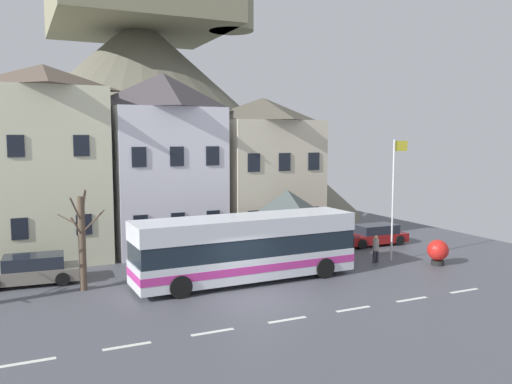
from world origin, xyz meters
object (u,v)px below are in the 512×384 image
Objects in this scene: hilltop_castle at (141,110)px; bare_tree_01 at (82,241)px; townhouse_00 at (46,162)px; townhouse_02 at (263,169)px; bus_shelter at (287,204)px; townhouse_01 at (165,162)px; public_bench at (263,244)px; parked_car_02 at (31,270)px; flagpole at (394,191)px; parked_car_00 at (374,235)px; parked_car_03 at (313,241)px; transit_bus at (246,249)px; pedestrian_00 at (321,246)px; pedestrian_01 at (351,245)px; harbour_buoy at (438,251)px; pedestrian_02 at (376,248)px.

bare_tree_01 is at bearing -108.68° from hilltop_castle.
townhouse_00 is 13.50m from townhouse_02.
townhouse_01 is at bearing 134.93° from bus_shelter.
hilltop_castle is at bearing 97.46° from bus_shelter.
parked_car_02 is at bearing -172.18° from public_bench.
flagpole reaches higher than public_bench.
parked_car_00 is at bearing -40.66° from townhouse_02.
townhouse_01 is at bearing -32.70° from parked_car_03.
townhouse_00 is 13.31m from public_bench.
bus_shelter is 0.90× the size of parked_car_00.
bare_tree_01 is at bearing 9.18° from parked_car_00.
parked_car_03 is (15.65, 0.50, 0.01)m from parked_car_02.
transit_bus is 6.58× the size of pedestrian_00.
parked_car_00 is 2.72× the size of pedestrian_01.
harbour_buoy is (4.39, -5.70, 0.10)m from parked_car_03.
hilltop_castle is (-4.30, 16.87, 4.62)m from townhouse_02.
pedestrian_02 reaches higher than parked_car_03.
hilltop_castle is at bearing 61.29° from townhouse_00.
transit_bus is 2.43× the size of bare_tree_01.
transit_bus is 11.77m from parked_car_00.
pedestrian_02 is (2.69, -8.77, -3.90)m from townhouse_02.
bare_tree_01 is (-10.82, -3.84, 1.80)m from public_bench.
pedestrian_00 is (14.70, -1.99, 0.24)m from parked_car_02.
bus_shelter reaches higher than pedestrian_02.
townhouse_01 is 7.04× the size of pedestrian_02.
townhouse_01 reaches higher than transit_bus.
hilltop_castle reaches higher than bus_shelter.
transit_bus is 1.62× the size of flagpole.
bare_tree_01 is (-8.24, -24.37, -7.08)m from hilltop_castle.
flagpole is (5.13, -2.88, 0.78)m from bus_shelter.
hilltop_castle is at bearing 104.31° from townhouse_02.
bare_tree_01 is at bearing 170.09° from harbour_buoy.
townhouse_01 is at bearing -142.84° from parked_car_02.
parked_car_02 is 19.06m from flagpole.
public_bench is at bearing -32.44° from townhouse_01.
townhouse_02 is at bearing -0.47° from townhouse_00.
parked_car_00 is at bearing -173.73° from parked_car_02.
pedestrian_00 is 12.65m from bare_tree_01.
hilltop_castle is 8.93× the size of bare_tree_01.
harbour_buoy is (10.65, -1.44, -0.81)m from transit_bus.
public_bench is (-4.42, 5.11, -0.36)m from pedestrian_02.
townhouse_01 is at bearing -98.30° from hilltop_castle.
bare_tree_01 is (-12.54, -7.50, -2.46)m from townhouse_02.
townhouse_02 is 6.84× the size of harbour_buoy.
townhouse_00 is at bearing 179.53° from townhouse_02.
transit_bus is 5.63m from pedestrian_00.
townhouse_02 is 5.71× the size of pedestrian_00.
townhouse_02 is 18.01m from hilltop_castle.
parked_car_00 is 2.77× the size of public_bench.
parked_car_03 reaches higher than parked_car_02.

